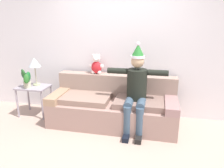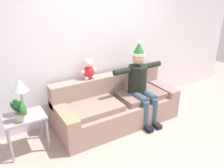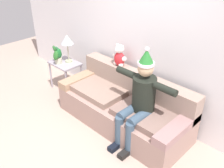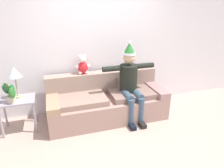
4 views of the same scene
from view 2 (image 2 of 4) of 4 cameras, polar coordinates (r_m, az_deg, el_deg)
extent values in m
plane|color=tan|center=(3.77, 9.46, -16.15)|extent=(10.00, 10.00, 0.00)
cube|color=silver|center=(4.32, -2.74, 9.55)|extent=(7.00, 0.10, 2.70)
cube|color=gray|center=(4.28, 1.30, -6.99)|extent=(2.25, 0.91, 0.43)
cube|color=gray|center=(4.34, -0.99, -0.21)|extent=(2.25, 0.24, 0.42)
cube|color=#A08063|center=(3.76, -11.99, -7.17)|extent=(0.22, 0.91, 0.13)
cube|color=gray|center=(4.72, 11.86, -0.68)|extent=(0.22, 0.91, 0.13)
cube|color=gray|center=(3.89, -4.63, -5.83)|extent=(0.90, 0.63, 0.10)
cube|color=#83675D|center=(4.38, 7.32, -2.47)|extent=(0.90, 0.63, 0.10)
cylinder|color=black|center=(4.23, 6.38, 1.21)|extent=(0.34, 0.34, 0.52)
sphere|color=tan|center=(4.09, 6.63, 6.40)|extent=(0.22, 0.22, 0.22)
cylinder|color=white|center=(4.07, 6.68, 7.44)|extent=(0.23, 0.23, 0.04)
cone|color=#25722C|center=(4.05, 6.75, 8.93)|extent=(0.21, 0.21, 0.20)
sphere|color=white|center=(4.02, 6.82, 10.31)|extent=(0.06, 0.06, 0.06)
cylinder|color=#3B5063|center=(4.13, 6.78, -3.30)|extent=(0.14, 0.40, 0.14)
cylinder|color=#3B5063|center=(4.13, 8.29, -7.68)|extent=(0.13, 0.13, 0.53)
cube|color=black|center=(4.20, 8.81, -10.82)|extent=(0.10, 0.24, 0.08)
cylinder|color=#3B5063|center=(4.25, 8.92, -2.66)|extent=(0.14, 0.40, 0.14)
cylinder|color=#3B5063|center=(4.24, 10.42, -6.92)|extent=(0.13, 0.13, 0.53)
cube|color=black|center=(4.31, 10.90, -9.98)|extent=(0.10, 0.24, 0.08)
cylinder|color=black|center=(3.96, 2.58, 3.21)|extent=(0.34, 0.10, 0.10)
cylinder|color=black|center=(4.36, 10.10, 4.74)|extent=(0.34, 0.10, 0.10)
ellipsoid|color=red|center=(4.05, -5.81, 2.93)|extent=(0.20, 0.16, 0.24)
sphere|color=white|center=(3.99, -5.92, 5.36)|extent=(0.15, 0.15, 0.15)
sphere|color=white|center=(3.94, -5.53, 4.99)|extent=(0.07, 0.07, 0.07)
sphere|color=white|center=(3.95, -6.64, 5.95)|extent=(0.05, 0.05, 0.05)
sphere|color=white|center=(4.00, -5.26, 6.20)|extent=(0.05, 0.05, 0.05)
sphere|color=white|center=(4.00, -7.19, 3.06)|extent=(0.08, 0.08, 0.08)
sphere|color=white|center=(4.03, -6.35, 1.52)|extent=(0.08, 0.08, 0.08)
sphere|color=white|center=(4.08, -4.50, 3.60)|extent=(0.08, 0.08, 0.08)
sphere|color=white|center=(4.08, -4.82, 1.84)|extent=(0.08, 0.08, 0.08)
cube|color=#9C94A0|center=(3.66, -21.11, -7.70)|extent=(0.59, 0.44, 0.03)
cylinder|color=#9C94A0|center=(3.64, -24.01, -14.05)|extent=(0.04, 0.04, 0.57)
cylinder|color=#9C94A0|center=(3.70, -15.74, -12.11)|extent=(0.04, 0.04, 0.57)
cylinder|color=#9C94A0|center=(3.96, -24.84, -11.03)|extent=(0.04, 0.04, 0.57)
cylinder|color=#9C94A0|center=(4.01, -17.28, -9.32)|extent=(0.04, 0.04, 0.57)
cylinder|color=#AEB98B|center=(3.72, -21.09, -6.61)|extent=(0.14, 0.14, 0.03)
cylinder|color=#AFA891|center=(3.64, -21.51, -4.05)|extent=(0.02, 0.02, 0.34)
cone|color=silver|center=(3.53, -22.12, -0.27)|extent=(0.24, 0.24, 0.18)
cylinder|color=#BDBB9E|center=(3.53, -21.95, -7.58)|extent=(0.14, 0.14, 0.12)
ellipsoid|color=#1B642B|center=(3.45, -21.54, -5.07)|extent=(0.09, 0.14, 0.20)
ellipsoid|color=#206435|center=(3.51, -22.33, -5.29)|extent=(0.15, 0.10, 0.21)
ellipsoid|color=#245B35|center=(3.47, -23.41, -5.14)|extent=(0.15, 0.14, 0.21)
ellipsoid|color=#275D2A|center=(3.39, -22.87, -4.59)|extent=(0.12, 0.17, 0.21)
ellipsoid|color=#266425|center=(3.40, -21.32, -5.99)|extent=(0.14, 0.15, 0.19)
camera|label=1|loc=(2.80, 65.61, -0.84)|focal=34.40mm
camera|label=3|loc=(4.31, 55.54, 18.81)|focal=40.93mm
camera|label=4|loc=(1.09, 72.09, -6.34)|focal=32.50mm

